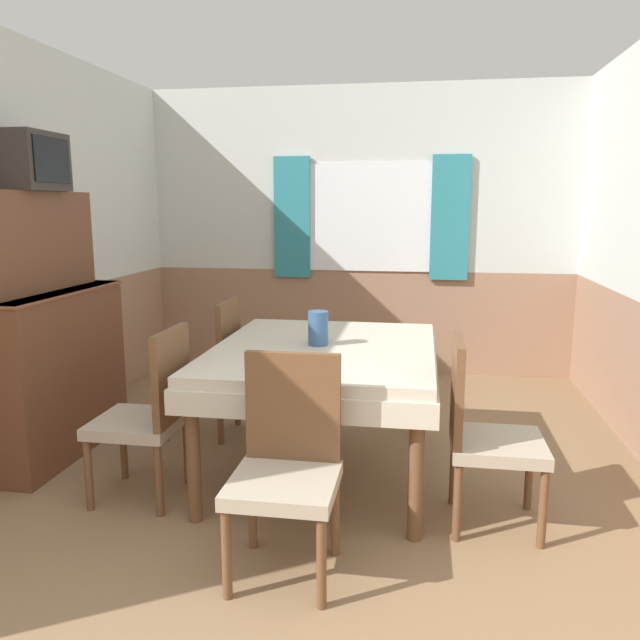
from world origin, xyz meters
name	(u,v)px	position (x,y,z in m)	size (l,w,h in m)	color
wall_back	(359,231)	(0.01, 4.43, 1.31)	(4.27, 0.10, 2.60)	silver
wall_left	(9,245)	(-1.96, 2.20, 1.30)	(0.05, 4.80, 2.60)	silver
dining_table	(324,363)	(0.05, 2.09, 0.65)	(1.27, 1.58, 0.76)	beige
chair_left_near	(150,411)	(-0.80, 1.61, 0.49)	(0.44, 0.44, 0.92)	brown
chair_left_far	(211,365)	(-0.80, 2.58, 0.49)	(0.44, 0.44, 0.92)	brown
chair_head_near	(287,460)	(0.05, 1.09, 0.49)	(0.44, 0.44, 0.92)	brown
chair_right_near	(483,429)	(0.90, 1.61, 0.49)	(0.44, 0.44, 0.92)	brown
sideboard	(45,344)	(-1.71, 2.10, 0.70)	(0.46, 1.16, 1.63)	brown
tv	(30,161)	(-1.71, 2.11, 1.80)	(0.29, 0.43, 0.34)	#2D2823
vase	(318,328)	(0.01, 2.11, 0.85)	(0.12, 0.12, 0.20)	#335684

